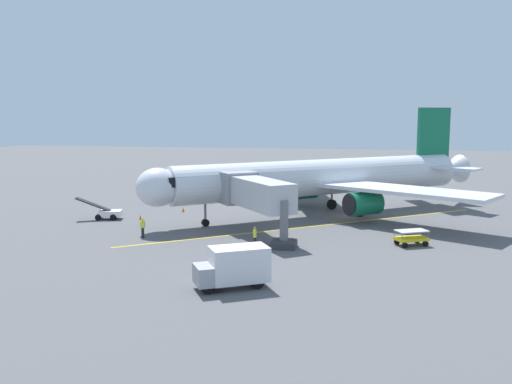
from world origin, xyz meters
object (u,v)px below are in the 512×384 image
object	(u,v)px
ground_crew_wing_walker	(255,237)
belt_loader_starboard_side	(108,212)
airplane	(325,178)
safety_cone_nose_left	(140,217)
baggage_cart_near_nose	(411,238)
box_truck_rear_apron	(233,267)
safety_cone_nose_right	(183,209)
ground_crew_loader	(286,230)
ground_crew_marshaller	(143,228)
tug_portside	(158,197)
jet_bridge	(253,193)

from	to	relation	value
ground_crew_wing_walker	belt_loader_starboard_side	size ratio (longest dim) A/B	0.36
airplane	safety_cone_nose_left	distance (m)	19.85
airplane	ground_crew_wing_walker	size ratio (longest dim) A/B	20.12
airplane	baggage_cart_near_nose	world-z (taller)	airplane
box_truck_rear_apron	safety_cone_nose_left	size ratio (longest dim) A/B	9.02
safety_cone_nose_right	airplane	bearing A→B (deg)	-175.23
belt_loader_starboard_side	box_truck_rear_apron	bearing A→B (deg)	132.04
ground_crew_loader	box_truck_rear_apron	size ratio (longest dim) A/B	0.34
baggage_cart_near_nose	safety_cone_nose_right	xyz separation A→B (m)	(23.57, -11.53, -0.38)
ground_crew_wing_walker	safety_cone_nose_left	size ratio (longest dim) A/B	3.11
ground_crew_marshaller	tug_portside	xyz separation A→B (m)	(5.47, -18.35, -0.18)
jet_bridge	ground_crew_marshaller	distance (m)	10.23
airplane	box_truck_rear_apron	distance (m)	27.16
safety_cone_nose_left	belt_loader_starboard_side	bearing A→B (deg)	4.13
airplane	safety_cone_nose_right	bearing A→B (deg)	4.77
tug_portside	belt_loader_starboard_side	distance (m)	11.03
ground_crew_wing_walker	box_truck_rear_apron	bearing A→B (deg)	93.58
ground_crew_marshaller	baggage_cart_near_nose	size ratio (longest dim) A/B	0.58
ground_crew_wing_walker	ground_crew_loader	bearing A→B (deg)	-124.56
ground_crew_wing_walker	tug_portside	world-z (taller)	ground_crew_wing_walker
tug_portside	safety_cone_nose_left	xyz separation A→B (m)	(-2.09, 10.69, -0.43)
belt_loader_starboard_side	box_truck_rear_apron	distance (m)	26.80
baggage_cart_near_nose	tug_portside	size ratio (longest dim) A/B	1.08
ground_crew_wing_walker	jet_bridge	bearing A→B (deg)	-77.29
jet_bridge	ground_crew_marshaller	world-z (taller)	jet_bridge
safety_cone_nose_right	ground_crew_marshaller	bearing A→B (deg)	92.44
airplane	jet_bridge	size ratio (longest dim) A/B	3.37
jet_bridge	box_truck_rear_apron	world-z (taller)	jet_bridge
jet_bridge	box_truck_rear_apron	xyz separation A→B (m)	(-1.78, 15.62, -2.38)
jet_bridge	ground_crew_marshaller	bearing A→B (deg)	18.57
ground_crew_marshaller	safety_cone_nose_right	world-z (taller)	ground_crew_marshaller
airplane	tug_portside	bearing A→B (deg)	-11.31
ground_crew_marshaller	airplane	bearing A→B (deg)	-136.35
box_truck_rear_apron	safety_cone_nose_left	world-z (taller)	box_truck_rear_apron
ground_crew_marshaller	belt_loader_starboard_side	distance (m)	10.09
ground_crew_wing_walker	ground_crew_marshaller	bearing A→B (deg)	-9.91
jet_bridge	tug_portside	world-z (taller)	jet_bridge
airplane	belt_loader_starboard_side	xyz separation A→B (m)	(21.81, 6.86, -3.29)
ground_crew_wing_walker	belt_loader_starboard_side	distance (m)	19.58
ground_crew_marshaller	box_truck_rear_apron	xyz separation A→B (m)	(-11.09, 12.49, 0.50)
belt_loader_starboard_side	box_truck_rear_apron	size ratio (longest dim) A/B	0.95
jet_bridge	ground_crew_wing_walker	size ratio (longest dim) A/B	5.97
baggage_cart_near_nose	safety_cone_nose_right	size ratio (longest dim) A/B	5.37
ground_crew_wing_walker	safety_cone_nose_right	distance (m)	18.43
safety_cone_nose_right	tug_portside	bearing A→B (deg)	-47.59
airplane	tug_portside	size ratio (longest dim) A/B	12.53
belt_loader_starboard_side	baggage_cart_near_nose	bearing A→B (deg)	168.71
airplane	safety_cone_nose_right	size ratio (longest dim) A/B	62.55
jet_bridge	ground_crew_loader	xyz separation A→B (m)	(-3.23, 1.89, -2.88)
tug_portside	safety_cone_nose_right	size ratio (longest dim) A/B	4.99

